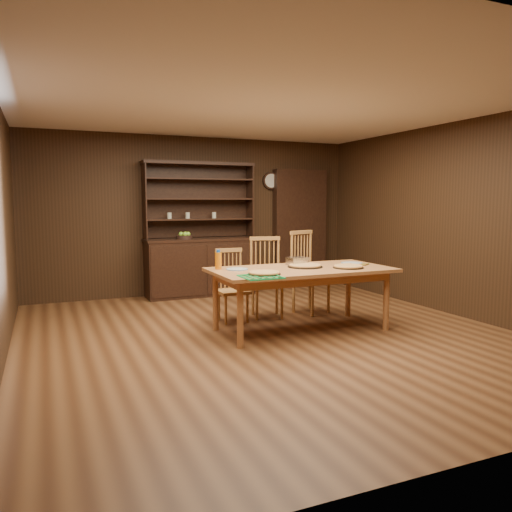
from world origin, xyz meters
name	(u,v)px	position (x,y,z in m)	size (l,w,h in m)	color
floor	(272,336)	(0.00, 0.00, 0.00)	(6.00, 6.00, 0.00)	brown
room_shell	(272,198)	(0.00, 0.00, 1.58)	(6.00, 6.00, 6.00)	white
china_hutch	(201,259)	(0.00, 2.75, 0.60)	(1.84, 0.52, 2.17)	black
doorway	(300,229)	(1.90, 2.90, 1.05)	(1.00, 0.18, 2.10)	black
wall_clock	(271,181)	(1.35, 2.96, 1.90)	(0.30, 0.05, 0.30)	black
dining_table	(301,274)	(0.43, 0.11, 0.68)	(2.13, 1.06, 0.75)	#A66939
chair_left	(231,283)	(-0.16, 0.91, 0.49)	(0.38, 0.37, 0.93)	#C18E42
chair_center	(266,274)	(0.37, 0.97, 0.57)	(0.52, 0.51, 1.07)	#C18E42
chair_right	(307,269)	(0.99, 0.97, 0.60)	(0.60, 0.58, 1.14)	#C18E42
pizza_left	(264,273)	(-0.18, -0.19, 0.77)	(0.36, 0.36, 0.04)	black
pizza_right	(348,267)	(0.96, -0.09, 0.77)	(0.36, 0.36, 0.04)	black
pizza_center	(305,266)	(0.52, 0.18, 0.77)	(0.42, 0.42, 0.04)	black
cooling_rack	(261,276)	(-0.29, -0.35, 0.76)	(0.39, 0.39, 0.02)	#0CA54A
plate_left	(237,269)	(-0.32, 0.27, 0.76)	(0.25, 0.25, 0.02)	silver
plate_right	(352,263)	(1.22, 0.23, 0.76)	(0.27, 0.27, 0.02)	silver
foil_dish	(298,261)	(0.54, 0.41, 0.80)	(0.24, 0.18, 0.10)	silver
juice_bottle	(218,260)	(-0.50, 0.41, 0.85)	(0.08, 0.08, 0.23)	orange
pot_holder_a	(360,264)	(1.28, 0.12, 0.76)	(0.18, 0.18, 0.01)	#AF1C14
pot_holder_b	(348,265)	(1.07, 0.09, 0.76)	(0.21, 0.21, 0.02)	#AF1C14
fruit_bowl	(184,236)	(-0.30, 2.69, 0.99)	(0.26, 0.26, 0.12)	black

